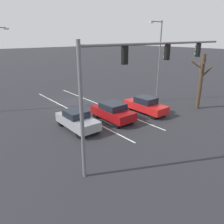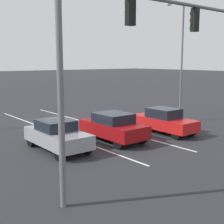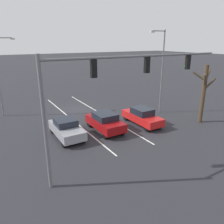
{
  "view_description": "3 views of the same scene",
  "coord_description": "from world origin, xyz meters",
  "px_view_note": "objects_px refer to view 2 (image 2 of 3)",
  "views": [
    {
      "loc": [
        11.81,
        21.62,
        7.26
      ],
      "look_at": [
        1.4,
        8.77,
        1.45
      ],
      "focal_mm": 35.0,
      "sensor_mm": 36.0,
      "label": 1
    },
    {
      "loc": [
        11.23,
        21.08,
        4.6
      ],
      "look_at": [
        -0.76,
        6.09,
        1.44
      ],
      "focal_mm": 50.0,
      "sensor_mm": 36.0,
      "label": 2
    },
    {
      "loc": [
        8.9,
        23.28,
        7.66
      ],
      "look_at": [
        -0.77,
        6.98,
        1.47
      ],
      "focal_mm": 35.0,
      "sensor_mm": 36.0,
      "label": 3
    }
  ],
  "objects_px": {
    "car_gray_rightlane_front": "(57,135)",
    "traffic_signal_gantry": "(155,37)",
    "street_lamp_left_shoulder": "(180,55)",
    "car_red_leftlane_front": "(164,121)",
    "car_maroon_midlane_front": "(113,127)"
  },
  "relations": [
    {
      "from": "car_gray_rightlane_front",
      "to": "traffic_signal_gantry",
      "type": "bearing_deg",
      "value": 100.51
    },
    {
      "from": "street_lamp_left_shoulder",
      "to": "car_gray_rightlane_front",
      "type": "bearing_deg",
      "value": 6.04
    },
    {
      "from": "car_gray_rightlane_front",
      "to": "car_red_leftlane_front",
      "type": "height_order",
      "value": "car_red_leftlane_front"
    },
    {
      "from": "car_red_leftlane_front",
      "to": "street_lamp_left_shoulder",
      "type": "xyz_separation_m",
      "value": [
        -3.81,
        -1.94,
        4.2
      ]
    },
    {
      "from": "traffic_signal_gantry",
      "to": "street_lamp_left_shoulder",
      "type": "relative_size",
      "value": 1.42
    },
    {
      "from": "car_maroon_midlane_front",
      "to": "street_lamp_left_shoulder",
      "type": "height_order",
      "value": "street_lamp_left_shoulder"
    },
    {
      "from": "car_gray_rightlane_front",
      "to": "street_lamp_left_shoulder",
      "type": "distance_m",
      "value": 11.91
    },
    {
      "from": "car_maroon_midlane_front",
      "to": "car_gray_rightlane_front",
      "type": "relative_size",
      "value": 1.01
    },
    {
      "from": "car_gray_rightlane_front",
      "to": "car_maroon_midlane_front",
      "type": "bearing_deg",
      "value": 174.47
    },
    {
      "from": "car_gray_rightlane_front",
      "to": "street_lamp_left_shoulder",
      "type": "bearing_deg",
      "value": -173.96
    },
    {
      "from": "car_maroon_midlane_front",
      "to": "traffic_signal_gantry",
      "type": "xyz_separation_m",
      "value": [
        2.38,
        5.43,
        4.62
      ]
    },
    {
      "from": "car_maroon_midlane_front",
      "to": "street_lamp_left_shoulder",
      "type": "relative_size",
      "value": 0.48
    },
    {
      "from": "car_gray_rightlane_front",
      "to": "car_red_leftlane_front",
      "type": "relative_size",
      "value": 0.95
    },
    {
      "from": "car_gray_rightlane_front",
      "to": "car_red_leftlane_front",
      "type": "bearing_deg",
      "value": 174.0
    },
    {
      "from": "car_maroon_midlane_front",
      "to": "car_red_leftlane_front",
      "type": "height_order",
      "value": "car_maroon_midlane_front"
    }
  ]
}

